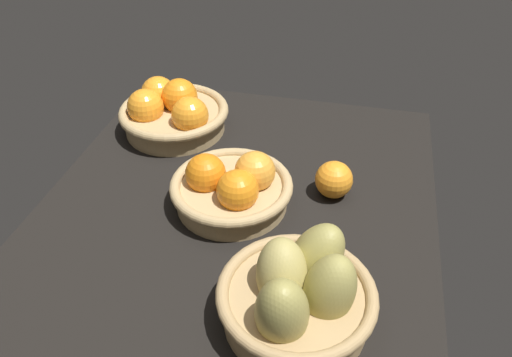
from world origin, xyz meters
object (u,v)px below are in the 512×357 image
object	(u,v)px
basket_near_left_pears	(299,294)
loose_orange_front_gap	(334,180)
basket_center	(232,187)
basket_far_right	(172,112)

from	to	relation	value
basket_near_left_pears	loose_orange_front_gap	world-z (taller)	basket_near_left_pears
basket_center	loose_orange_front_gap	size ratio (longest dim) A/B	3.17
basket_far_right	basket_center	bearing A→B (deg)	-138.46
basket_near_left_pears	loose_orange_front_gap	distance (cm)	29.53
basket_near_left_pears	loose_orange_front_gap	size ratio (longest dim) A/B	3.22
basket_far_right	basket_near_left_pears	bearing A→B (deg)	-141.54
basket_far_right	loose_orange_front_gap	distance (cm)	40.36
basket_near_left_pears	basket_far_right	size ratio (longest dim) A/B	0.94
loose_orange_front_gap	basket_center	bearing A→B (deg)	111.50
basket_near_left_pears	loose_orange_front_gap	bearing A→B (deg)	-3.74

